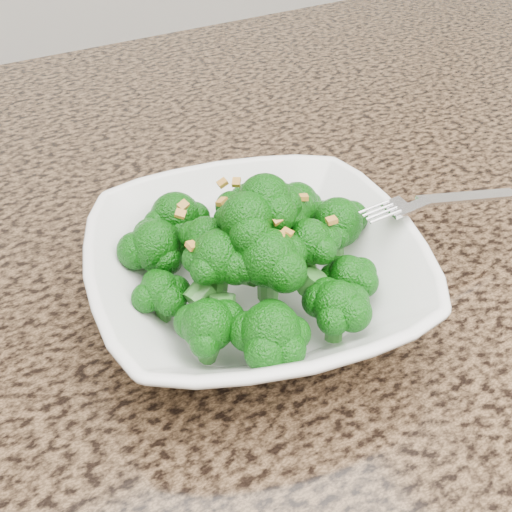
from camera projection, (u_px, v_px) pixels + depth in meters
granite_counter at (221, 264)px, 0.58m from camera, size 1.64×1.04×0.03m
bowl at (256, 275)px, 0.49m from camera, size 0.30×0.30×0.06m
broccoli_pile at (256, 203)px, 0.45m from camera, size 0.22×0.22×0.07m
garlic_topping at (256, 155)px, 0.43m from camera, size 0.13×0.13×0.01m
fork at (421, 204)px, 0.50m from camera, size 0.18×0.04×0.01m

